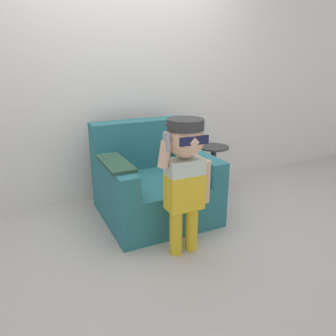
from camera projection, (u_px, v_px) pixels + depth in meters
name	position (u px, v px, depth m)	size (l,w,h in m)	color
ground_plane	(154.00, 220.00, 3.08)	(10.00, 10.00, 0.00)	#ADA89E
wall_back	(122.00, 73.00, 3.30)	(10.00, 0.05, 2.60)	silver
armchair	(152.00, 184.00, 3.12)	(0.99, 0.97, 0.86)	#286B70
person_child	(185.00, 167.00, 2.36)	(0.43, 0.32, 1.05)	gold
side_table	(213.00, 165.00, 3.58)	(0.32, 0.32, 0.54)	#333333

